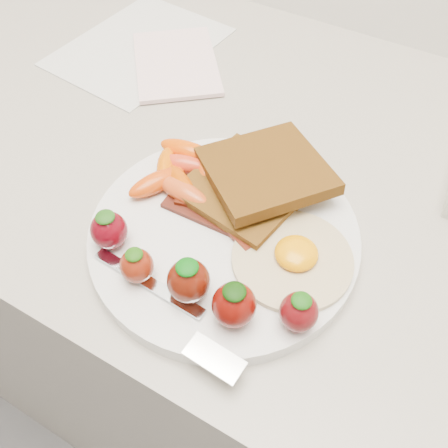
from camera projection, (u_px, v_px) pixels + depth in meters
The scene contains 11 objects.
counter at pixel (269, 335), 0.93m from camera, with size 2.00×0.60×0.90m, color gray.
plate at pixel (224, 236), 0.50m from camera, with size 0.27×0.27×0.02m, color silver.
toast_lower at pixel (246, 189), 0.52m from camera, with size 0.11×0.11×0.01m, color #2F1E06.
toast_upper at pixel (266, 170), 0.52m from camera, with size 0.12×0.12×0.01m, color #3A2203.
fried_egg at pixel (293, 257), 0.47m from camera, with size 0.13×0.13×0.02m.
bacon_strips at pixel (218, 211), 0.50m from camera, with size 0.11×0.06×0.01m.
baby_carrots at pixel (179, 172), 0.53m from camera, with size 0.10×0.11×0.02m.
strawberries at pixel (194, 279), 0.44m from camera, with size 0.23×0.06×0.05m.
fork at pixel (177, 315), 0.43m from camera, with size 0.18×0.06×0.00m.
paper_sheet at pixel (139, 47), 0.72m from camera, with size 0.18×0.24×0.00m, color silver.
notepad at pixel (176, 63), 0.69m from camera, with size 0.11×0.16×0.01m, color #F7CDD0.
Camera 1 is at (0.13, 1.30, 1.31)m, focal length 40.00 mm.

